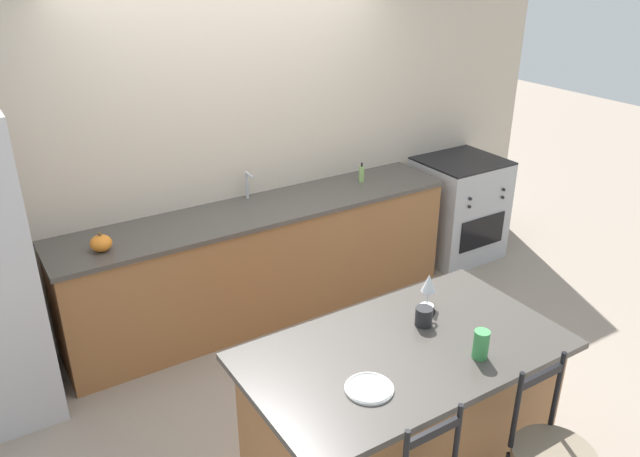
% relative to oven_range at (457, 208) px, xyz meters
% --- Properties ---
extents(ground_plane, '(18.00, 18.00, 0.00)m').
position_rel_oven_range_xyz_m(ground_plane, '(-2.03, -0.32, -0.47)').
color(ground_plane, gray).
extents(wall_back, '(6.00, 0.07, 2.70)m').
position_rel_oven_range_xyz_m(wall_back, '(-2.03, 0.35, 0.88)').
color(wall_back, beige).
rests_on(wall_back, ground_plane).
extents(back_counter, '(3.12, 0.66, 0.91)m').
position_rel_oven_range_xyz_m(back_counter, '(-2.03, 0.04, -0.01)').
color(back_counter, '#936038').
rests_on(back_counter, ground_plane).
extents(sink_faucet, '(0.02, 0.13, 0.22)m').
position_rel_oven_range_xyz_m(sink_faucet, '(-2.03, 0.24, 0.58)').
color(sink_faucet, '#ADAFB5').
rests_on(sink_faucet, back_counter).
extents(kitchen_island, '(1.58, 0.89, 0.96)m').
position_rel_oven_range_xyz_m(kitchen_island, '(-2.27, -1.99, 0.01)').
color(kitchen_island, '#936038').
rests_on(kitchen_island, ground_plane).
extents(oven_range, '(0.73, 0.69, 0.94)m').
position_rel_oven_range_xyz_m(oven_range, '(0.00, 0.00, 0.00)').
color(oven_range, '#ADAFB5').
rests_on(oven_range, ground_plane).
extents(dinner_plate, '(0.22, 0.22, 0.02)m').
position_rel_oven_range_xyz_m(dinner_plate, '(-2.61, -2.14, 0.50)').
color(dinner_plate, white).
rests_on(dinner_plate, kitchen_island).
extents(wine_glass, '(0.08, 0.08, 0.19)m').
position_rel_oven_range_xyz_m(wine_glass, '(-1.93, -1.75, 0.62)').
color(wine_glass, white).
rests_on(wine_glass, kitchen_island).
extents(coffee_mug, '(0.12, 0.09, 0.10)m').
position_rel_oven_range_xyz_m(coffee_mug, '(-2.07, -1.88, 0.54)').
color(coffee_mug, '#232326').
rests_on(coffee_mug, kitchen_island).
extents(tumbler_cup, '(0.07, 0.07, 0.14)m').
position_rel_oven_range_xyz_m(tumbler_cup, '(-2.02, -2.23, 0.56)').
color(tumbler_cup, '#3D934C').
rests_on(tumbler_cup, kitchen_island).
extents(pumpkin_decoration, '(0.14, 0.14, 0.13)m').
position_rel_oven_range_xyz_m(pumpkin_decoration, '(-3.22, -0.07, 0.50)').
color(pumpkin_decoration, orange).
rests_on(pumpkin_decoration, back_counter).
extents(soap_bottle, '(0.05, 0.05, 0.17)m').
position_rel_oven_range_xyz_m(soap_bottle, '(-1.06, 0.08, 0.51)').
color(soap_bottle, '#89B260').
rests_on(soap_bottle, back_counter).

